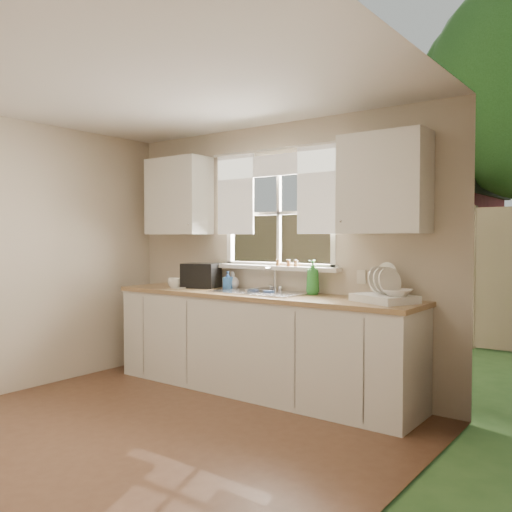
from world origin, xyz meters
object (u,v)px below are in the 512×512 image
Objects in this scene: dish_rack at (384,294)px; black_appliance at (201,275)px; soap_bottle_a at (313,277)px; cup at (174,283)px.

black_appliance is at bearing 178.32° from dish_rack.
dish_rack is 0.77m from soap_bottle_a.
dish_rack is at bearing -21.22° from black_appliance.
soap_bottle_a is at bearing -15.01° from black_appliance.
cup is at bearing -160.28° from soap_bottle_a.
cup is (-1.43, -0.30, -0.10)m from soap_bottle_a.
black_appliance is (0.18, 0.20, 0.07)m from cup.
dish_rack is at bearing -4.13° from soap_bottle_a.
black_appliance is (-2.00, 0.06, 0.06)m from dish_rack.
soap_bottle_a reaches higher than cup.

